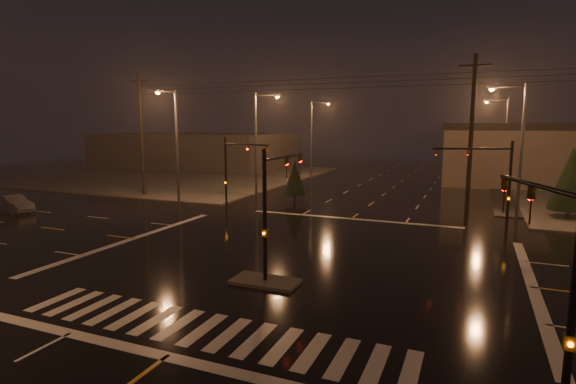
{
  "coord_description": "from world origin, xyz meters",
  "views": [
    {
      "loc": [
        8.36,
        -21.38,
        7.01
      ],
      "look_at": [
        -1.94,
        3.29,
        3.0
      ],
      "focal_mm": 28.0,
      "sensor_mm": 36.0,
      "label": 1
    }
  ],
  "objects": [
    {
      "name": "conifer_0",
      "position": [
        15.04,
        17.28,
        3.06
      ],
      "size": [
        3.02,
        3.02,
        5.41
      ],
      "color": "black",
      "rests_on": "ground"
    },
    {
      "name": "utility_pole_1",
      "position": [
        8.0,
        14.0,
        6.13
      ],
      "size": [
        2.2,
        0.32,
        12.0
      ],
      "color": "black",
      "rests_on": "ground"
    },
    {
      "name": "signal_mast_median",
      "position": [
        0.0,
        -3.07,
        3.75
      ],
      "size": [
        0.25,
        4.59,
        6.0
      ],
      "color": "black",
      "rests_on": "ground"
    },
    {
      "name": "streetlight_2",
      "position": [
        -11.18,
        34.0,
        5.8
      ],
      "size": [
        2.77,
        0.32,
        10.0
      ],
      "color": "#38383A",
      "rests_on": "ground"
    },
    {
      "name": "stop_bar_far",
      "position": [
        0.0,
        11.0,
        0.01
      ],
      "size": [
        16.0,
        0.5,
        0.01
      ],
      "primitive_type": "cube",
      "color": "beige",
      "rests_on": "ground"
    },
    {
      "name": "streetlight_3",
      "position": [
        11.18,
        16.0,
        5.8
      ],
      "size": [
        2.77,
        0.32,
        10.0
      ],
      "color": "#38383A",
      "rests_on": "ground"
    },
    {
      "name": "streetlight_5",
      "position": [
        -16.0,
        11.18,
        5.8
      ],
      "size": [
        0.32,
        2.77,
        10.0
      ],
      "color": "#38383A",
      "rests_on": "ground"
    },
    {
      "name": "sidewalk_nw",
      "position": [
        -30.0,
        30.0,
        0.06
      ],
      "size": [
        36.0,
        36.0,
        0.12
      ],
      "primitive_type": "cube",
      "color": "#403E39",
      "rests_on": "ground"
    },
    {
      "name": "utility_pole_0",
      "position": [
        -22.0,
        14.0,
        6.13
      ],
      "size": [
        2.2,
        0.32,
        12.0
      ],
      "color": "black",
      "rests_on": "ground"
    },
    {
      "name": "median_island",
      "position": [
        0.0,
        -4.0,
        0.07
      ],
      "size": [
        3.0,
        1.6,
        0.15
      ],
      "primitive_type": "cube",
      "color": "#403E39",
      "rests_on": "ground"
    },
    {
      "name": "ground",
      "position": [
        0.0,
        0.0,
        0.0
      ],
      "size": [
        140.0,
        140.0,
        0.0
      ],
      "primitive_type": "plane",
      "color": "black",
      "rests_on": "ground"
    },
    {
      "name": "signal_mast_ne",
      "position": [
        9.5,
        10.14,
        3.79
      ],
      "size": [
        4.84,
        1.86,
        6.0
      ],
      "color": "black",
      "rests_on": "ground"
    },
    {
      "name": "signal_mast_nw",
      "position": [
        -9.5,
        10.14,
        3.79
      ],
      "size": [
        4.84,
        1.86,
        6.0
      ],
      "color": "black",
      "rests_on": "ground"
    },
    {
      "name": "crosswalk",
      "position": [
        0.0,
        -9.0,
        0.01
      ],
      "size": [
        15.0,
        2.6,
        0.01
      ],
      "primitive_type": "cube",
      "color": "beige",
      "rests_on": "ground"
    },
    {
      "name": "commercial_block",
      "position": [
        -35.0,
        42.0,
        2.8
      ],
      "size": [
        30.0,
        18.0,
        5.6
      ],
      "primitive_type": "cube",
      "color": "#3B3634",
      "rests_on": "ground"
    },
    {
      "name": "stop_bar_near",
      "position": [
        0.0,
        -11.0,
        0.01
      ],
      "size": [
        16.0,
        0.5,
        0.01
      ],
      "primitive_type": "cube",
      "color": "beige",
      "rests_on": "ground"
    },
    {
      "name": "signal_mast_se",
      "position": [
        10.23,
        -9.75,
        3.71
      ],
      "size": [
        1.55,
        3.87,
        6.0
      ],
      "color": "black",
      "rests_on": "ground"
    },
    {
      "name": "conifer_3",
      "position": [
        -6.59,
        16.02,
        2.29
      ],
      "size": [
        2.04,
        2.04,
        3.89
      ],
      "color": "black",
      "rests_on": "ground"
    },
    {
      "name": "car_crossing",
      "position": [
        -26.0,
        3.07,
        0.69
      ],
      "size": [
        4.4,
        2.25,
        1.38
      ],
      "primitive_type": "imported",
      "rotation": [
        0.0,
        0.0,
        1.37
      ],
      "color": "#55565C",
      "rests_on": "ground"
    },
    {
      "name": "streetlight_4",
      "position": [
        11.18,
        36.0,
        5.8
      ],
      "size": [
        2.77,
        0.32,
        10.0
      ],
      "color": "#38383A",
      "rests_on": "ground"
    },
    {
      "name": "streetlight_1",
      "position": [
        -11.18,
        18.0,
        5.8
      ],
      "size": [
        2.77,
        0.32,
        10.0
      ],
      "color": "#38383A",
      "rests_on": "ground"
    }
  ]
}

